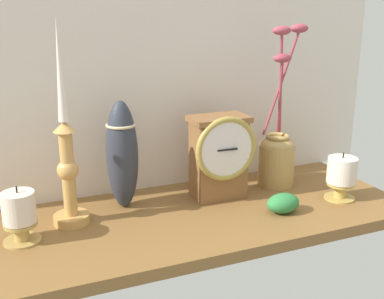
# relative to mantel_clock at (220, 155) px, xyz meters

# --- Properties ---
(ground_plane) EXTENTS (1.00, 0.36, 0.02)m
(ground_plane) POSITION_rel_mantel_clock_xyz_m (-0.13, -0.06, -0.11)
(ground_plane) COLOR brown
(back_wall) EXTENTS (1.20, 0.02, 0.65)m
(back_wall) POSITION_rel_mantel_clock_xyz_m (-0.13, 0.13, 0.23)
(back_wall) COLOR silver
(back_wall) RESTS_ON ground_plane
(mantel_clock) EXTENTS (0.14, 0.09, 0.20)m
(mantel_clock) POSITION_rel_mantel_clock_xyz_m (0.00, 0.00, 0.00)
(mantel_clock) COLOR brown
(mantel_clock) RESTS_ON ground_plane
(candlestick_tall_left) EXTENTS (0.07, 0.07, 0.40)m
(candlestick_tall_left) POSITION_rel_mantel_clock_xyz_m (-0.33, -0.01, 0.03)
(candlestick_tall_left) COLOR tan
(candlestick_tall_left) RESTS_ON ground_plane
(brass_vase_jar) EXTENTS (0.10, 0.09, 0.38)m
(brass_vase_jar) POSITION_rel_mantel_clock_xyz_m (0.16, 0.02, -0.01)
(brass_vase_jar) COLOR #AD8B4D
(brass_vase_jar) RESTS_ON ground_plane
(pillar_candle_front) EXTENTS (0.07, 0.07, 0.11)m
(pillar_candle_front) POSITION_rel_mantel_clock_xyz_m (-0.43, -0.05, -0.05)
(pillar_candle_front) COLOR tan
(pillar_candle_front) RESTS_ON ground_plane
(pillar_candle_near_clock) EXTENTS (0.07, 0.07, 0.11)m
(pillar_candle_near_clock) POSITION_rel_mantel_clock_xyz_m (0.25, -0.11, -0.04)
(pillar_candle_near_clock) COLOR tan
(pillar_candle_near_clock) RESTS_ON ground_plane
(tall_ceramic_vase) EXTENTS (0.07, 0.07, 0.23)m
(tall_ceramic_vase) POSITION_rel_mantel_clock_xyz_m (-0.21, 0.03, 0.02)
(tall_ceramic_vase) COLOR #2E313C
(tall_ceramic_vase) RESTS_ON ground_plane
(ivy_sprig) EXTENTS (0.07, 0.05, 0.04)m
(ivy_sprig) POSITION_rel_mantel_clock_xyz_m (0.09, -0.13, -0.08)
(ivy_sprig) COLOR #2E7C3D
(ivy_sprig) RESTS_ON ground_plane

